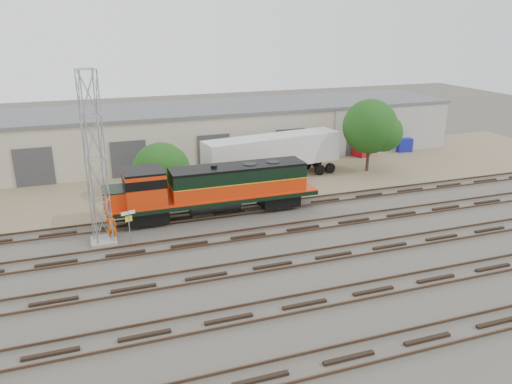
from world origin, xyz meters
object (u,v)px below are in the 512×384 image
object	(u,v)px
locomotive	(211,188)
semi_trailer	(276,152)
signal_tower	(96,163)
worker	(111,226)

from	to	relation	value
locomotive	semi_trailer	bearing A→B (deg)	42.27
semi_trailer	locomotive	bearing A→B (deg)	-146.69
signal_tower	worker	bearing A→B (deg)	22.18
locomotive	semi_trailer	size ratio (longest dim) A/B	1.18
locomotive	worker	xyz separation A→B (m)	(-7.24, -1.93, -1.21)
locomotive	semi_trailer	distance (m)	10.63
locomotive	signal_tower	world-z (taller)	signal_tower
locomotive	semi_trailer	xyz separation A→B (m)	(7.86, 7.14, 0.33)
worker	semi_trailer	xyz separation A→B (m)	(15.10, 9.07, 1.54)
semi_trailer	signal_tower	bearing A→B (deg)	-158.26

